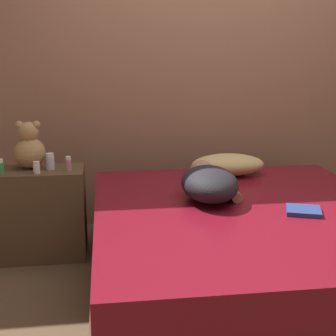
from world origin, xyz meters
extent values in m
plane|color=brown|center=(0.00, 0.00, 0.00)|extent=(12.00, 12.00, 0.00)
cube|color=#996B51|center=(0.00, 1.27, 1.30)|extent=(8.00, 0.06, 2.60)
cube|color=#4C331E|center=(0.00, 0.00, 0.14)|extent=(1.75, 1.98, 0.28)
cube|color=maroon|center=(0.00, 0.00, 0.39)|extent=(1.72, 1.94, 0.23)
cube|color=brown|center=(-1.21, 0.66, 0.30)|extent=(0.55, 0.36, 0.60)
ellipsoid|color=tan|center=(0.07, 0.73, 0.58)|extent=(0.52, 0.31, 0.15)
ellipsoid|color=black|center=(-0.19, 0.17, 0.60)|extent=(0.37, 0.54, 0.20)
sphere|color=#A87556|center=(-0.17, 0.50, 0.58)|extent=(0.17, 0.17, 0.17)
cylinder|color=#A87556|center=(-0.04, 0.18, 0.53)|extent=(0.08, 0.24, 0.06)
sphere|color=tan|center=(-1.29, 0.71, 0.70)|extent=(0.21, 0.21, 0.21)
sphere|color=tan|center=(-1.29, 0.71, 0.84)|extent=(0.13, 0.13, 0.13)
sphere|color=tan|center=(-1.34, 0.71, 0.89)|extent=(0.05, 0.05, 0.05)
sphere|color=tan|center=(-1.23, 0.71, 0.89)|extent=(0.05, 0.05, 0.05)
cylinder|color=pink|center=(-1.03, 0.61, 0.64)|extent=(0.04, 0.04, 0.07)
cylinder|color=white|center=(-1.03, 0.61, 0.68)|extent=(0.03, 0.03, 0.02)
cylinder|color=#3D8E4C|center=(-1.46, 0.58, 0.64)|extent=(0.05, 0.05, 0.07)
cylinder|color=white|center=(-1.23, 0.55, 0.63)|extent=(0.04, 0.04, 0.06)
cylinder|color=white|center=(-1.23, 0.55, 0.67)|extent=(0.04, 0.04, 0.02)
cylinder|color=silver|center=(-1.15, 0.66, 0.64)|extent=(0.06, 0.06, 0.08)
cylinder|color=white|center=(-1.15, 0.66, 0.70)|extent=(0.05, 0.05, 0.02)
cube|color=navy|center=(0.26, -0.15, 0.51)|extent=(0.23, 0.22, 0.02)
camera|label=1|loc=(-0.79, -2.42, 1.30)|focal=50.00mm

